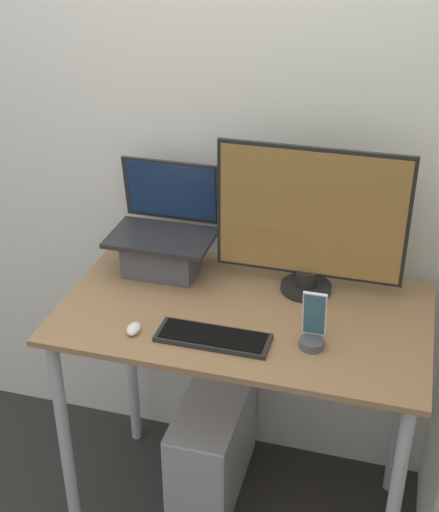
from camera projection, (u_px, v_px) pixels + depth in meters
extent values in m
cube|color=silver|center=(276.00, 144.00, 2.37)|extent=(6.00, 0.05, 2.60)
cube|color=#936D47|center=(244.00, 313.00, 2.22)|extent=(1.14, 0.66, 0.02)
cylinder|color=#B7B7BC|center=(66.00, 450.00, 2.32)|extent=(0.04, 0.04, 0.88)
cylinder|color=#B7B7BC|center=(131.00, 351.00, 2.79)|extent=(0.04, 0.04, 0.88)
cylinder|color=#B7B7BC|center=(402.00, 398.00, 2.55)|extent=(0.04, 0.04, 0.88)
cube|color=#4C4C51|center=(162.00, 256.00, 2.39)|extent=(0.24, 0.16, 0.12)
cube|color=#262628|center=(161.00, 238.00, 2.36)|extent=(0.34, 0.22, 0.02)
cube|color=#262628|center=(172.00, 191.00, 2.40)|extent=(0.34, 0.04, 0.22)
cube|color=navy|center=(172.00, 191.00, 2.40)|extent=(0.31, 0.03, 0.20)
cylinder|color=black|center=(306.00, 287.00, 2.31)|extent=(0.17, 0.17, 0.02)
cylinder|color=black|center=(307.00, 278.00, 2.30)|extent=(0.07, 0.07, 0.05)
cube|color=black|center=(311.00, 213.00, 2.19)|extent=(0.60, 0.01, 0.43)
cube|color=olive|center=(311.00, 215.00, 2.18)|extent=(0.57, 0.01, 0.41)
cube|color=black|center=(213.00, 338.00, 2.07)|extent=(0.33, 0.12, 0.01)
cube|color=black|center=(213.00, 335.00, 2.07)|extent=(0.31, 0.10, 0.00)
ellipsoid|color=white|center=(134.00, 329.00, 2.10)|extent=(0.04, 0.06, 0.03)
cylinder|color=#4C4C51|center=(312.00, 344.00, 2.04)|extent=(0.07, 0.07, 0.02)
cube|color=silver|center=(315.00, 314.00, 2.01)|extent=(0.07, 0.04, 0.16)
cube|color=#336072|center=(314.00, 315.00, 2.00)|extent=(0.06, 0.03, 0.14)
cube|color=silver|center=(213.00, 444.00, 2.68)|extent=(0.22, 0.49, 0.40)
cube|color=#ADADB2|center=(193.00, 493.00, 2.47)|extent=(0.21, 0.01, 0.38)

